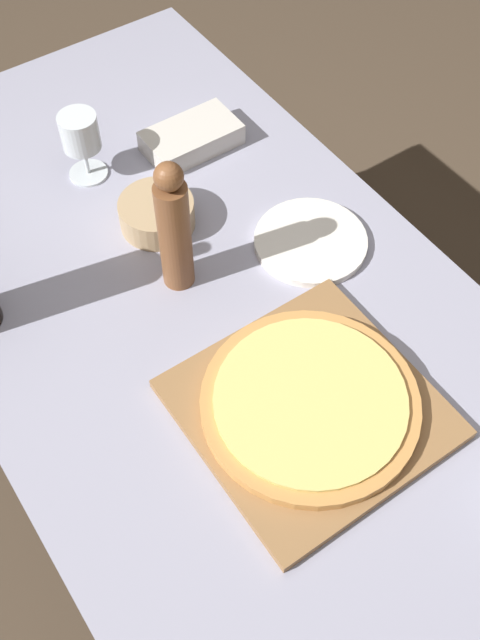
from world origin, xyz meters
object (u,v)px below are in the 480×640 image
(pepper_mill, at_px, (174,229))
(small_bowl, at_px, (157,214))
(pizza, at_px, (310,402))
(wine_glass, at_px, (80,135))

(pepper_mill, bearing_deg, small_bowl, 74.74)
(small_bowl, bearing_deg, pepper_mill, -105.26)
(pepper_mill, relative_size, small_bowl, 1.93)
(pizza, distance_m, pepper_mill, 0.35)
(pizza, relative_size, small_bowl, 2.43)
(wine_glass, xyz_separation_m, small_bowl, (0.04, -0.19, -0.07))
(pizza, bearing_deg, small_bowl, 88.83)
(pepper_mill, bearing_deg, pizza, -85.50)
(pizza, bearing_deg, pepper_mill, 94.50)
(pizza, relative_size, wine_glass, 2.40)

